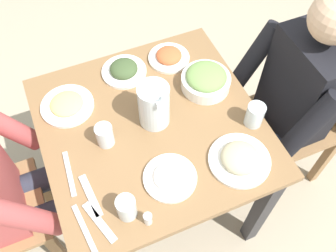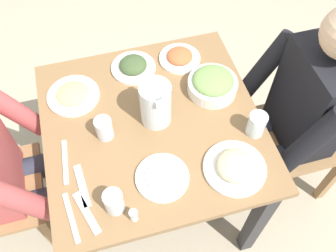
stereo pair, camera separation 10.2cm
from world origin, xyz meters
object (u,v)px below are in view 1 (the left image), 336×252
diner_far (9,183)px  salad_bowl (206,80)px  diner_near (280,103)px  water_glass_center (126,208)px  plate_rice_curry (169,57)px  water_glass_near_left (255,115)px  salt_shaker (148,219)px  dining_table (152,142)px  plate_yoghurt (170,177)px  chair_near (309,108)px  plate_dolmas (124,70)px  water_pitcher (154,105)px  plate_beans (240,159)px  water_glass_by_pitcher (105,135)px  plate_fries (67,105)px

diner_far → salad_bowl: 0.87m
diner_near → water_glass_center: bearing=107.3°
diner_near → plate_rice_curry: size_ratio=6.51×
water_glass_near_left → salt_shaker: bearing=112.3°
water_glass_near_left → dining_table: bearing=68.8°
plate_yoghurt → water_glass_near_left: 0.41m
water_glass_center → plate_rice_curry: bearing=-34.0°
chair_near → plate_dolmas: chair_near is taller
water_pitcher → water_glass_center: water_pitcher is taller
chair_near → plate_beans: size_ratio=3.89×
plate_rice_curry → plate_yoghurt: plate_rice_curry is taller
diner_far → water_glass_center: size_ratio=12.26×
dining_table → plate_rice_curry: plate_rice_curry is taller
diner_near → water_pitcher: diner_near is taller
plate_rice_curry → water_glass_by_pitcher: (-0.30, 0.39, 0.03)m
water_pitcher → water_glass_by_pitcher: water_pitcher is taller
plate_rice_curry → water_glass_near_left: bearing=-159.0°
plate_beans → plate_yoghurt: plate_beans is taller
water_pitcher → water_glass_by_pitcher: 0.21m
water_pitcher → plate_yoghurt: 0.28m
plate_dolmas → water_glass_by_pitcher: 0.36m
salad_bowl → plate_yoghurt: bearing=137.9°
diner_near → water_glass_by_pitcher: (0.05, 0.77, 0.13)m
diner_near → water_glass_center: diner_near is taller
plate_rice_curry → water_glass_near_left: size_ratio=1.84×
salad_bowl → plate_yoghurt: salad_bowl is taller
salad_bowl → water_glass_center: size_ratio=2.12×
water_pitcher → plate_beans: size_ratio=0.83×
salt_shaker → diner_far: bearing=48.8°
dining_table → water_glass_by_pitcher: water_glass_by_pitcher is taller
water_glass_by_pitcher → diner_near: bearing=-94.0°
chair_near → salt_shaker: size_ratio=16.55×
chair_near → water_glass_by_pitcher: size_ratio=9.49×
plate_beans → plate_yoghurt: 0.26m
plate_fries → plate_beans: plate_beans is taller
diner_far → plate_yoghurt: (-0.26, -0.56, 0.10)m
chair_near → salad_bowl: 0.59m
plate_dolmas → plate_yoghurt: bearing=178.4°
salad_bowl → water_pitcher: bearing=106.3°
chair_near → plate_rice_curry: 0.73m
diner_near → salt_shaker: diner_near is taller
diner_near → water_glass_near_left: size_ratio=11.99×
plate_rice_curry → water_glass_by_pitcher: size_ratio=1.94×
water_glass_by_pitcher → water_pitcher: bearing=-83.0°
salad_bowl → plate_rice_curry: size_ratio=1.12×
dining_table → plate_rice_curry: (0.30, -0.20, 0.15)m
plate_dolmas → plate_yoghurt: 0.54m
water_glass_center → salt_shaker: 0.08m
dining_table → plate_yoghurt: bearing=174.5°
chair_near → salt_shaker: 1.02m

